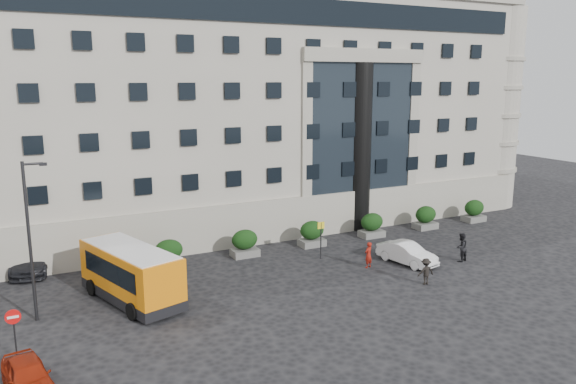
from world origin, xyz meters
name	(u,v)px	position (x,y,z in m)	size (l,w,h in m)	color
ground	(280,299)	(0.00, 0.00, 0.00)	(120.00, 120.00, 0.00)	black
civic_building	(232,110)	(6.00, 22.00, 9.00)	(44.00, 24.00, 18.00)	gray
entrance_column	(360,148)	(12.00, 10.30, 6.50)	(1.80, 1.80, 13.00)	black
hedge_a	(169,254)	(-4.00, 7.80, 0.93)	(1.80, 1.26, 1.84)	#5A5A58
hedge_b	(245,243)	(1.20, 7.80, 0.93)	(1.80, 1.26, 1.84)	#5A5A58
hedge_c	(312,233)	(6.40, 7.80, 0.93)	(1.80, 1.26, 1.84)	#5A5A58
hedge_d	(372,225)	(11.60, 7.80, 0.93)	(1.80, 1.26, 1.84)	#5A5A58
hedge_e	(426,217)	(16.80, 7.80, 0.93)	(1.80, 1.26, 1.84)	#5A5A58
hedge_f	(474,211)	(22.00, 7.80, 0.93)	(1.80, 1.26, 1.84)	#5A5A58
street_lamp	(30,236)	(-11.94, 3.00, 4.37)	(1.16, 0.18, 8.00)	#262628
bus_stop_sign	(321,234)	(5.50, 5.00, 1.73)	(0.50, 0.08, 2.52)	#262628
no_entry_sign	(14,324)	(-13.00, -1.04, 1.65)	(0.64, 0.16, 2.32)	#262628
minibus	(131,272)	(-7.23, 3.39, 1.64)	(4.42, 7.53, 2.97)	orange
parked_car_a	(28,376)	(-12.67, -3.91, 0.64)	(1.51, 3.75, 1.28)	maroon
parked_car_c	(31,259)	(-11.82, 11.14, 0.76)	(2.12, 5.22, 1.52)	black
white_taxi	(407,253)	(10.00, 1.63, 0.69)	(1.45, 4.16, 1.37)	silver
pedestrian_a	(368,255)	(7.30, 2.09, 0.84)	(0.61, 0.40, 1.68)	maroon
pedestrian_b	(461,247)	(13.44, 0.37, 0.96)	(0.93, 0.73, 1.92)	black
pedestrian_c	(426,271)	(8.57, -1.88, 0.79)	(1.02, 0.58, 1.58)	black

